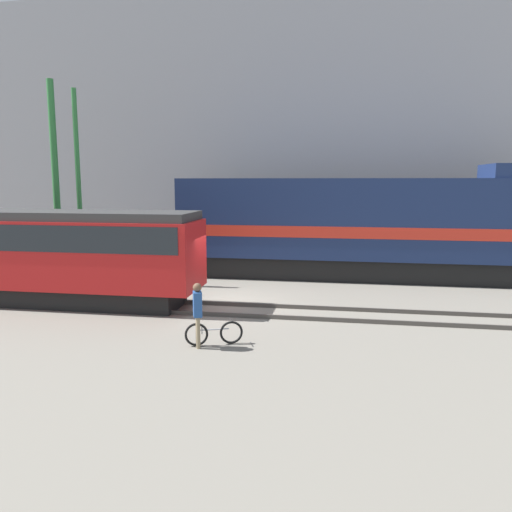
{
  "coord_description": "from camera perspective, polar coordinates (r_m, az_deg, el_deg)",
  "views": [
    {
      "loc": [
        4.29,
        -17.41,
        4.46
      ],
      "look_at": [
        1.29,
        -0.08,
        1.8
      ],
      "focal_mm": 35.0,
      "sensor_mm": 36.0,
      "label": 1
    }
  ],
  "objects": [
    {
      "name": "track_near",
      "position": [
        17.45,
        -4.77,
        -6.0
      ],
      "size": [
        60.0,
        1.5,
        0.14
      ],
      "color": "#47423D",
      "rests_on": "ground"
    },
    {
      "name": "track_far",
      "position": [
        23.98,
        -0.65,
        -1.95
      ],
      "size": [
        60.0,
        1.51,
        0.14
      ],
      "color": "#47423D",
      "rests_on": "ground"
    },
    {
      "name": "person",
      "position": [
        13.47,
        -6.7,
        -5.97
      ],
      "size": [
        0.34,
        0.42,
        1.78
      ],
      "color": "#8C7A5B",
      "rests_on": "ground"
    },
    {
      "name": "utility_pole_left",
      "position": [
        23.18,
        -21.9,
        7.65
      ],
      "size": [
        0.28,
        0.28,
        8.65
      ],
      "color": "#2D7238",
      "rests_on": "ground"
    },
    {
      "name": "freight_locomotive",
      "position": [
        23.29,
        12.1,
        3.36
      ],
      "size": [
        16.54,
        3.04,
        5.17
      ],
      "color": "black",
      "rests_on": "ground"
    },
    {
      "name": "ground_plane",
      "position": [
        18.48,
        -3.92,
        -5.39
      ],
      "size": [
        120.0,
        120.0,
        0.0
      ],
      "primitive_type": "plane",
      "color": "slate"
    },
    {
      "name": "bicycle",
      "position": [
        13.85,
        -4.82,
        -8.79
      ],
      "size": [
        1.52,
        0.7,
        0.71
      ],
      "color": "black",
      "rests_on": "ground"
    },
    {
      "name": "building_backdrop",
      "position": [
        31.01,
        1.89,
        13.9
      ],
      "size": [
        40.22,
        6.0,
        14.66
      ],
      "color": "#99999E",
      "rests_on": "ground"
    },
    {
      "name": "streetcar",
      "position": [
        19.71,
        -23.32,
        0.56
      ],
      "size": [
        11.7,
        2.54,
        3.4
      ],
      "color": "black",
      "rests_on": "ground"
    },
    {
      "name": "utility_pole_center",
      "position": [
        22.65,
        -19.6,
        7.26
      ],
      "size": [
        0.2,
        0.2,
        8.25
      ],
      "color": "#2D7238",
      "rests_on": "ground"
    }
  ]
}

